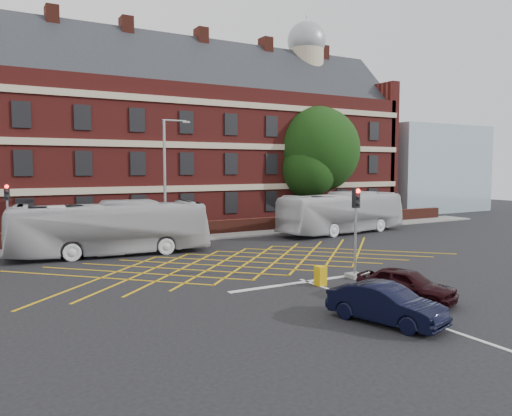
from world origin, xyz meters
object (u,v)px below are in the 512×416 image
traffic_light_near (355,241)px  bus_right (342,213)px  car_navy (386,304)px  utility_cabinet (320,276)px  deciduous_tree (316,156)px  bus_left (110,228)px  car_maroon (406,285)px  traffic_light_far (8,227)px  street_lamp (166,204)px

traffic_light_near → bus_right: bearing=52.6°
car_navy → utility_cabinet: bearing=59.6°
traffic_light_near → deciduous_tree: bearing=57.8°
deciduous_tree → utility_cabinet: (-15.13, -20.74, -5.87)m
bus_left → traffic_light_near: (8.57, -11.90, 0.15)m
car_maroon → traffic_light_near: traffic_light_near is taller
car_maroon → traffic_light_far: size_ratio=0.90×
car_navy → bus_left: bearing=89.1°
car_navy → car_maroon: bearing=15.3°
bus_left → car_navy: size_ratio=2.90×
bus_left → car_maroon: bearing=-148.6°
bus_right → traffic_light_far: traffic_light_far is taller
bus_left → traffic_light_near: 14.66m
car_maroon → traffic_light_far: bearing=104.1°
bus_right → utility_cabinet: size_ratio=13.63×
car_navy → utility_cabinet: size_ratio=4.64×
street_lamp → utility_cabinet: street_lamp is taller
bus_right → deciduous_tree: deciduous_tree is taller
bus_left → traffic_light_near: bearing=-137.8°
car_navy → utility_cabinet: car_navy is taller
car_navy → car_maroon: size_ratio=1.04×
bus_left → bus_right: 18.35m
deciduous_tree → traffic_light_near: deciduous_tree is taller
bus_left → traffic_light_far: bearing=74.8°
bus_left → traffic_light_far: 5.71m
traffic_light_near → street_lamp: bearing=109.6°
street_lamp → bus_left: bearing=-162.9°
deciduous_tree → bus_left: bearing=-158.5°
bus_right → car_navy: size_ratio=2.94×
bus_right → traffic_light_far: bearing=79.7°
deciduous_tree → utility_cabinet: size_ratio=12.72×
street_lamp → deciduous_tree: bearing=22.5°
traffic_light_near → car_navy: bearing=-122.5°
car_navy → car_maroon: car_navy is taller
car_navy → car_maroon: (2.67, 1.64, -0.00)m
deciduous_tree → street_lamp: size_ratio=1.32×
car_navy → traffic_light_far: size_ratio=0.93×
bus_left → deciduous_tree: deciduous_tree is taller
utility_cabinet → street_lamp: bearing=99.6°
bus_right → traffic_light_far: (-23.64, 1.26, 0.13)m
traffic_light_near → car_maroon: bearing=-104.1°
bus_left → street_lamp: street_lamp is taller
bus_right → deciduous_tree: bearing=-29.0°
utility_cabinet → car_navy: bearing=-104.1°
deciduous_tree → traffic_light_near: bearing=-122.2°
bus_right → deciduous_tree: (3.01, 7.56, 4.67)m
car_navy → deciduous_tree: size_ratio=0.36×
bus_right → deciduous_tree: size_ratio=1.07×
bus_right → traffic_light_near: traffic_light_near is taller
deciduous_tree → traffic_light_far: 27.76m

